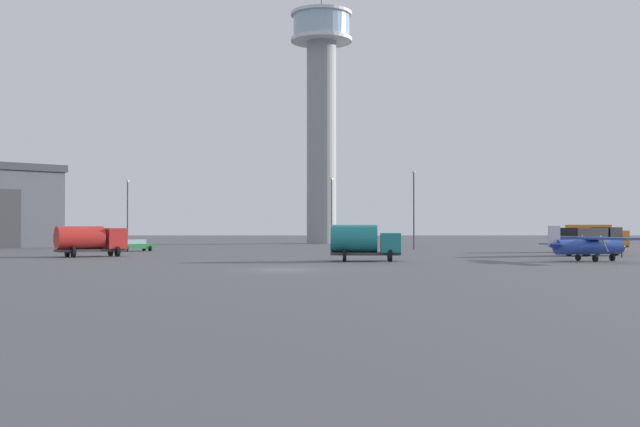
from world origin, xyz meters
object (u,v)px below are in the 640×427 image
object	(u,v)px
truck_fuel_tanker_red	(90,239)
truck_box_orange	(595,237)
truck_box_black	(591,239)
light_post_north	(128,208)
light_post_west	(414,203)
airplane_blue	(588,245)
control_tower	(321,101)
truck_fuel_tanker_teal	(363,241)
light_post_east	(331,207)
car_green	(135,245)

from	to	relation	value
truck_fuel_tanker_red	truck_box_orange	bearing A→B (deg)	-18.56
truck_box_black	truck_box_orange	bearing A→B (deg)	39.46
truck_box_orange	light_post_north	world-z (taller)	light_post_north
truck_box_orange	light_post_west	world-z (taller)	light_post_west
truck_fuel_tanker_red	truck_box_orange	size ratio (longest dim) A/B	0.95
airplane_blue	truck_box_orange	xyz separation A→B (m)	(9.44, 24.02, 0.32)
control_tower	truck_fuel_tanker_teal	distance (m)	70.57
truck_fuel_tanker_red	light_post_east	world-z (taller)	light_post_east
light_post_north	control_tower	bearing A→B (deg)	44.96
airplane_blue	truck_box_black	size ratio (longest dim) A/B	1.48
truck_box_orange	light_post_east	bearing A→B (deg)	153.05
truck_box_black	car_green	distance (m)	50.40
airplane_blue	car_green	world-z (taller)	airplane_blue
control_tower	truck_box_orange	bearing A→B (deg)	-54.68
control_tower	airplane_blue	world-z (taller)	control_tower
truck_fuel_tanker_red	car_green	bearing A→B (deg)	55.50
truck_box_orange	truck_box_black	bearing A→B (deg)	-121.31
airplane_blue	car_green	xyz separation A→B (m)	(-43.62, 26.65, -0.63)
truck_box_orange	light_post_west	bearing A→B (deg)	146.17
truck_fuel_tanker_red	light_post_north	distance (m)	31.46
control_tower	truck_fuel_tanker_teal	xyz separation A→B (m)	(2.96, -66.76, -22.71)
car_green	light_post_north	distance (m)	15.81
airplane_blue	car_green	distance (m)	51.12
car_green	truck_box_orange	bearing A→B (deg)	-41.51
control_tower	truck_box_orange	size ratio (longest dim) A/B	6.27
control_tower	light_post_north	bearing A→B (deg)	-135.04
truck_box_black	truck_fuel_tanker_red	world-z (taller)	truck_fuel_tanker_red
truck_box_orange	car_green	xyz separation A→B (m)	(-53.06, 2.63, -0.96)
truck_fuel_tanker_red	light_post_west	size ratio (longest dim) A/B	0.66
car_green	truck_fuel_tanker_teal	bearing A→B (deg)	-84.42
light_post_west	control_tower	bearing A→B (deg)	108.14
truck_fuel_tanker_red	light_post_north	world-z (taller)	light_post_north
truck_box_black	truck_fuel_tanker_teal	bearing A→B (deg)	178.14
truck_box_orange	light_post_east	xyz separation A→B (m)	(-29.91, 9.60, 3.72)
light_post_west	light_post_east	bearing A→B (deg)	176.60
light_post_east	light_post_north	bearing A→B (deg)	164.84
truck_box_orange	light_post_north	xyz separation A→B (m)	(-57.45, 17.06, 3.77)
truck_fuel_tanker_teal	light_post_east	size ratio (longest dim) A/B	0.65
light_post_north	car_green	bearing A→B (deg)	-73.08
light_post_west	truck_box_black	bearing A→B (deg)	-54.18
light_post_east	truck_box_black	bearing A→B (deg)	-40.06
control_tower	light_post_north	size ratio (longest dim) A/B	4.70
light_post_west	light_post_north	distance (m)	38.75
truck_fuel_tanker_teal	light_post_north	size ratio (longest dim) A/B	0.64
car_green	airplane_blue	bearing A→B (deg)	-70.09
control_tower	truck_fuel_tanker_red	world-z (taller)	control_tower
light_post_west	light_post_north	xyz separation A→B (m)	(-37.90, 8.08, -0.37)
truck_box_orange	control_tower	bearing A→B (deg)	116.17
control_tower	truck_box_orange	distance (m)	58.04
car_green	light_post_north	xyz separation A→B (m)	(-4.39, 14.43, 4.73)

